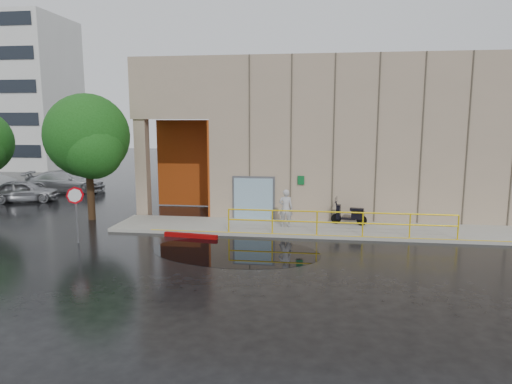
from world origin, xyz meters
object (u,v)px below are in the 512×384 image
red_curb (191,236)px  tree_near (89,139)px  stop_sign (76,202)px  scooter (350,209)px  car_a (23,191)px  person (286,208)px  car_c (66,182)px

red_curb → tree_near: 7.48m
stop_sign → tree_near: 4.95m
red_curb → tree_near: bearing=155.1°
scooter → stop_sign: size_ratio=0.72×
stop_sign → red_curb: 4.84m
stop_sign → car_a: size_ratio=0.59×
person → car_c: person is taller
stop_sign → car_c: stop_sign is taller
car_a → tree_near: (6.66, -4.24, 3.35)m
red_curb → car_a: size_ratio=0.60×
tree_near → scooter: bearing=0.4°
stop_sign → scooter: bearing=-2.1°
person → tree_near: size_ratio=0.28×
scooter → person: bearing=-152.0°
tree_near → stop_sign: bearing=-70.7°
person → stop_sign: bearing=23.2°
stop_sign → tree_near: bearing=86.5°
car_a → tree_near: tree_near is taller
car_c → tree_near: 10.52m
tree_near → car_a: bearing=147.5°
scooter → red_curb: scooter is taller
person → tree_near: tree_near is taller
red_curb → tree_near: tree_near is taller
scooter → red_curb: 7.40m
stop_sign → person: bearing=-0.5°
stop_sign → car_c: bearing=99.0°
red_curb → tree_near: (-5.77, 2.67, 3.94)m
tree_near → person: bearing=-4.4°
stop_sign → red_curb: (4.32, 1.45, -1.63)m
car_c → tree_near: tree_near is taller
stop_sign → red_curb: bearing=-4.3°
scooter → car_a: (-19.25, 4.17, -0.21)m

